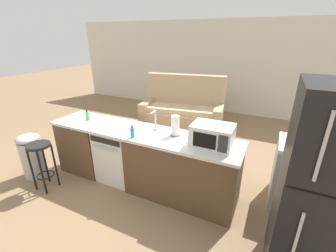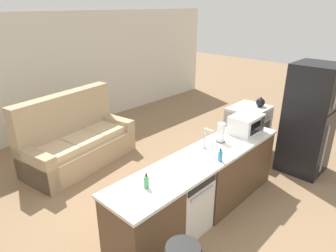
# 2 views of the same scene
# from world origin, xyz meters

# --- Properties ---
(ground_plane) EXTENTS (24.00, 24.00, 0.00)m
(ground_plane) POSITION_xyz_m (0.00, 0.00, 0.00)
(ground_plane) COLOR #896B4C
(wall_back) EXTENTS (10.00, 0.06, 2.60)m
(wall_back) POSITION_xyz_m (0.30, 4.20, 1.30)
(wall_back) COLOR silver
(wall_back) RESTS_ON ground_plane
(kitchen_counter) EXTENTS (2.94, 0.66, 0.90)m
(kitchen_counter) POSITION_xyz_m (0.24, 0.00, 0.42)
(kitchen_counter) COLOR brown
(kitchen_counter) RESTS_ON ground_plane
(dishwasher) EXTENTS (0.58, 0.61, 0.84)m
(dishwasher) POSITION_xyz_m (-0.25, -0.00, 0.42)
(dishwasher) COLOR silver
(dishwasher) RESTS_ON ground_plane
(stove_range) EXTENTS (0.76, 0.68, 0.90)m
(stove_range) POSITION_xyz_m (2.35, 0.55, 0.45)
(stove_range) COLOR #A8AAB2
(stove_range) RESTS_ON ground_plane
(refrigerator) EXTENTS (0.72, 0.73, 1.87)m
(refrigerator) POSITION_xyz_m (2.35, -0.55, 0.94)
(refrigerator) COLOR black
(refrigerator) RESTS_ON ground_plane
(microwave) EXTENTS (0.50, 0.37, 0.28)m
(microwave) POSITION_xyz_m (1.22, -0.00, 1.04)
(microwave) COLOR white
(microwave) RESTS_ON kitchen_counter
(sink_faucet) EXTENTS (0.07, 0.18, 0.30)m
(sink_faucet) POSITION_xyz_m (0.35, 0.12, 1.03)
(sink_faucet) COLOR silver
(sink_faucet) RESTS_ON kitchen_counter
(paper_towel_roll) EXTENTS (0.14, 0.14, 0.28)m
(paper_towel_roll) POSITION_xyz_m (0.68, 0.09, 1.04)
(paper_towel_roll) COLOR #4C4C51
(paper_towel_roll) RESTS_ON kitchen_counter
(soap_bottle) EXTENTS (0.06, 0.06, 0.18)m
(soap_bottle) POSITION_xyz_m (0.19, -0.23, 0.97)
(soap_bottle) COLOR #338CCC
(soap_bottle) RESTS_ON kitchen_counter
(dish_soap_bottle) EXTENTS (0.06, 0.06, 0.18)m
(dish_soap_bottle) POSITION_xyz_m (-0.84, 0.01, 0.97)
(dish_soap_bottle) COLOR #4CB266
(dish_soap_bottle) RESTS_ON kitchen_counter
(kettle) EXTENTS (0.21, 0.17, 0.19)m
(kettle) POSITION_xyz_m (2.52, 0.42, 0.99)
(kettle) COLOR black
(kettle) RESTS_ON stove_range
(couch) EXTENTS (2.12, 1.20, 1.27)m
(couch) POSITION_xyz_m (-0.22, 2.59, 0.39)
(couch) COLOR tan
(couch) RESTS_ON ground_plane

